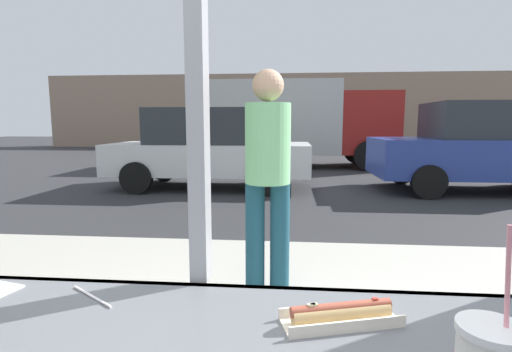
% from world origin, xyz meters
% --- Properties ---
extents(ground_plane, '(60.00, 60.00, 0.00)m').
position_xyz_m(ground_plane, '(0.00, 8.00, 0.00)').
color(ground_plane, '#2D2D30').
extents(sidewalk_strip, '(16.00, 2.80, 0.13)m').
position_xyz_m(sidewalk_strip, '(0.00, 1.60, 0.07)').
color(sidewalk_strip, '#B2ADA3').
rests_on(sidewalk_strip, ground).
extents(building_facade_far, '(28.00, 1.20, 4.17)m').
position_xyz_m(building_facade_far, '(0.00, 21.62, 2.09)').
color(building_facade_far, gray).
rests_on(building_facade_far, ground).
extents(hotdog_tray_near, '(0.29, 0.16, 0.05)m').
position_xyz_m(hotdog_tray_near, '(0.38, -0.15, 0.96)').
color(hotdog_tray_near, beige).
rests_on(hotdog_tray_near, window_counter).
extents(loose_straw, '(0.16, 0.11, 0.01)m').
position_xyz_m(loose_straw, '(-0.26, -0.08, 0.94)').
color(loose_straw, white).
rests_on(loose_straw, window_counter).
extents(parked_car_white, '(4.27, 1.93, 1.71)m').
position_xyz_m(parked_car_white, '(-1.50, 7.19, 0.86)').
color(parked_car_white, silver).
rests_on(parked_car_white, ground).
extents(parked_car_blue, '(4.25, 2.01, 1.82)m').
position_xyz_m(parked_car_blue, '(4.17, 7.19, 0.91)').
color(parked_car_blue, '#283D93').
rests_on(parked_car_blue, ground).
extents(box_truck, '(6.43, 2.44, 2.70)m').
position_xyz_m(box_truck, '(0.24, 11.58, 1.50)').
color(box_truck, beige).
rests_on(box_truck, ground).
extents(pedestrian, '(0.32, 0.32, 1.63)m').
position_xyz_m(pedestrian, '(0.11, 1.69, 1.07)').
color(pedestrian, '#1C495B').
rests_on(pedestrian, sidewalk_strip).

